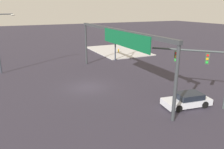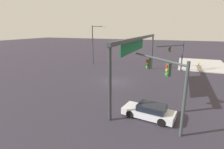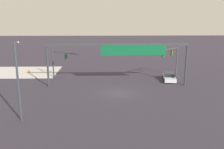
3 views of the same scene
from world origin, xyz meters
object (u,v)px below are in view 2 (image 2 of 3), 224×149
at_px(traffic_signal_near_corner, 176,52).
at_px(fire_hydrant_on_curb, 199,64).
at_px(traffic_signal_opposite_side, 167,77).
at_px(sedan_car_approaching, 149,111).
at_px(streetlamp_curved_arm, 94,42).

height_order(traffic_signal_near_corner, fire_hydrant_on_curb, traffic_signal_near_corner).
xyz_separation_m(traffic_signal_near_corner, traffic_signal_opposite_side, (-18.27, 0.02, 0.35)).
distance_m(sedan_car_approaching, fire_hydrant_on_curb, 24.74).
height_order(traffic_signal_opposite_side, sedan_car_approaching, traffic_signal_opposite_side).
bearing_deg(traffic_signal_near_corner, fire_hydrant_on_curb, -175.12).
bearing_deg(fire_hydrant_on_curb, streetlamp_curved_arm, 105.07).
bearing_deg(streetlamp_curved_arm, traffic_signal_near_corner, -16.27).
distance_m(traffic_signal_near_corner, fire_hydrant_on_curb, 8.17).
distance_m(traffic_signal_near_corner, sedan_car_approaching, 18.05).
relative_size(streetlamp_curved_arm, fire_hydrant_on_curb, 10.99).
bearing_deg(traffic_signal_opposite_side, traffic_signal_near_corner, -43.75).
xyz_separation_m(traffic_signal_opposite_side, sedan_car_approaching, (0.49, 1.23, -3.24)).
bearing_deg(traffic_signal_near_corner, streetlamp_curved_arm, -55.14).
relative_size(streetlamp_curved_arm, sedan_car_approaching, 1.75).
relative_size(traffic_signal_near_corner, sedan_car_approaching, 1.15).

